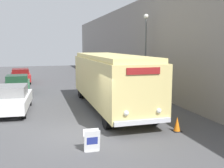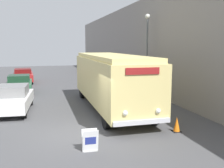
# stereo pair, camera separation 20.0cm
# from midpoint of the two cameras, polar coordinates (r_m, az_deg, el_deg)

# --- Properties ---
(ground_plane) EXTENTS (80.00, 80.00, 0.00)m
(ground_plane) POSITION_cam_midpoint_polar(r_m,az_deg,el_deg) (11.64, -6.72, -10.83)
(ground_plane) COLOR #4C4C4F
(building_wall_right) EXTENTS (0.30, 60.00, 7.68)m
(building_wall_right) POSITION_cam_midpoint_polar(r_m,az_deg,el_deg) (22.59, 7.38, 8.37)
(building_wall_right) COLOR gray
(building_wall_right) RESTS_ON ground_plane
(vintage_bus) EXTENTS (2.68, 10.43, 3.28)m
(vintage_bus) POSITION_cam_midpoint_polar(r_m,az_deg,el_deg) (15.77, 0.04, 1.25)
(vintage_bus) COLOR black
(vintage_bus) RESTS_ON ground_plane
(sign_board) EXTENTS (0.58, 0.31, 0.82)m
(sign_board) POSITION_cam_midpoint_polar(r_m,az_deg,el_deg) (9.74, -4.18, -12.23)
(sign_board) COLOR gray
(sign_board) RESTS_ON ground_plane
(streetlamp) EXTENTS (0.36, 0.36, 6.13)m
(streetlamp) POSITION_cam_midpoint_polar(r_m,az_deg,el_deg) (19.93, 7.93, 8.82)
(streetlamp) COLOR #595E60
(streetlamp) RESTS_ON ground_plane
(parked_car_near) EXTENTS (2.23, 4.66, 1.53)m
(parked_car_near) POSITION_cam_midpoint_polar(r_m,az_deg,el_deg) (16.21, -20.49, -3.01)
(parked_car_near) COLOR black
(parked_car_near) RESTS_ON ground_plane
(parked_car_mid) EXTENTS (2.00, 4.07, 1.45)m
(parked_car_mid) POSITION_cam_midpoint_polar(r_m,az_deg,el_deg) (22.49, -19.29, 0.02)
(parked_car_mid) COLOR black
(parked_car_mid) RESTS_ON ground_plane
(parked_car_far) EXTENTS (2.17, 4.62, 1.44)m
(parked_car_far) POSITION_cam_midpoint_polar(r_m,az_deg,el_deg) (28.66, -18.59, 1.77)
(parked_car_far) COLOR black
(parked_car_far) RESTS_ON ground_plane
(traffic_cone) EXTENTS (0.36, 0.36, 0.67)m
(traffic_cone) POSITION_cam_midpoint_polar(r_m,az_deg,el_deg) (12.19, 14.37, -8.54)
(traffic_cone) COLOR black
(traffic_cone) RESTS_ON ground_plane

